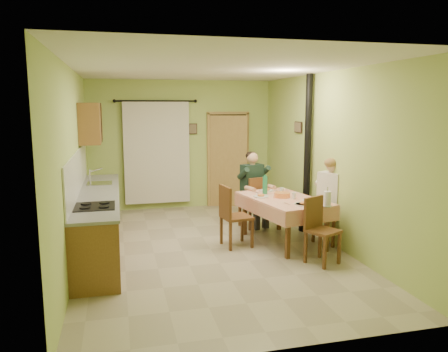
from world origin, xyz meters
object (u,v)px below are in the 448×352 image
object	(u,v)px
dining_table	(283,220)
chair_near	(322,244)
man_far	(253,181)
chair_left	(236,228)
stove_flue	(307,175)
chair_right	(331,225)
man_right	(332,190)
chair_far	(253,212)

from	to	relation	value
dining_table	chair_near	size ratio (longest dim) A/B	1.88
chair_near	man_far	size ratio (longest dim) A/B	0.69
chair_left	stove_flue	distance (m)	1.73
chair_right	stove_flue	world-z (taller)	stove_flue
dining_table	chair_right	bearing A→B (deg)	-22.91
chair_right	chair_left	xyz separation A→B (m)	(-1.60, 0.18, -0.00)
chair_near	man_far	distance (m)	2.19
dining_table	chair_near	bearing A→B (deg)	-91.02
man_right	chair_near	bearing A→B (deg)	118.44
chair_near	chair_right	size ratio (longest dim) A/B	0.94
chair_near	man_far	xyz separation A→B (m)	(-0.39, 2.07, 0.59)
dining_table	stove_flue	distance (m)	1.08
dining_table	stove_flue	size ratio (longest dim) A/B	0.64
chair_right	man_far	distance (m)	1.66
chair_right	man_far	size ratio (longest dim) A/B	0.73
chair_near	chair_left	world-z (taller)	chair_left
chair_right	man_right	size ratio (longest dim) A/B	0.73
chair_far	man_far	size ratio (longest dim) A/B	0.69
chair_far	man_right	xyz separation A→B (m)	(0.97, -1.20, 0.59)
man_far	man_right	bearing A→B (deg)	-68.08
chair_near	man_far	bearing A→B (deg)	-105.94
dining_table	man_right	xyz separation A→B (m)	(0.77, -0.17, 0.50)
chair_far	man_right	world-z (taller)	man_right
chair_far	chair_near	bearing A→B (deg)	-96.36
man_far	man_right	xyz separation A→B (m)	(0.97, -1.21, 0.00)
man_far	stove_flue	distance (m)	0.99
dining_table	chair_near	xyz separation A→B (m)	(0.19, -1.03, -0.09)
chair_right	chair_left	world-z (taller)	chair_right
stove_flue	dining_table	bearing A→B (deg)	-139.11
chair_left	man_right	size ratio (longest dim) A/B	0.72
chair_far	chair_near	world-z (taller)	chair_far
man_far	man_right	world-z (taller)	same
chair_far	chair_near	size ratio (longest dim) A/B	1.01
chair_right	man_far	world-z (taller)	man_far
man_far	chair_left	bearing A→B (deg)	-137.75
chair_far	dining_table	bearing A→B (deg)	-96.15
chair_far	chair_near	distance (m)	2.09
man_far	man_right	size ratio (longest dim) A/B	1.00
chair_far	chair_near	xyz separation A→B (m)	(0.38, -2.06, -0.00)
dining_table	stove_flue	xyz separation A→B (m)	(0.66, 0.57, 0.64)
chair_near	chair_right	xyz separation A→B (m)	(0.60, 0.87, 0.00)
chair_right	stove_flue	distance (m)	1.04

